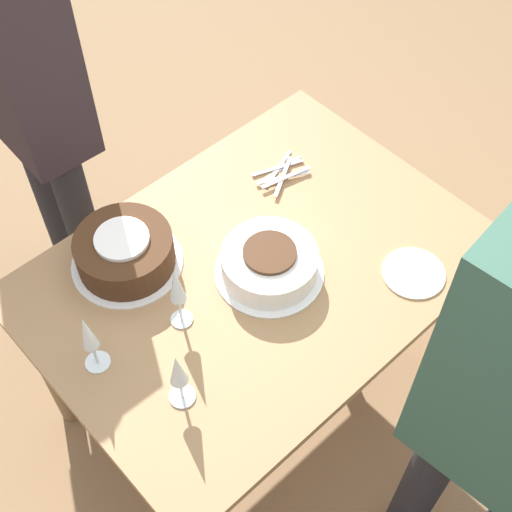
% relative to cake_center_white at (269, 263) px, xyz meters
% --- Properties ---
extents(ground_plane, '(12.00, 12.00, 0.00)m').
position_rel_cake_center_white_xyz_m(ground_plane, '(0.01, -0.04, -0.78)').
color(ground_plane, '#8E6B47').
extents(dining_table, '(1.23, 0.88, 0.74)m').
position_rel_cake_center_white_xyz_m(dining_table, '(0.01, -0.04, -0.17)').
color(dining_table, '#9E754C').
rests_on(dining_table, ground_plane).
extents(cake_center_white, '(0.30, 0.30, 0.10)m').
position_rel_cake_center_white_xyz_m(cake_center_white, '(0.00, 0.00, 0.00)').
color(cake_center_white, white).
rests_on(cake_center_white, dining_table).
extents(cake_front_chocolate, '(0.31, 0.31, 0.11)m').
position_rel_cake_center_white_xyz_m(cake_front_chocolate, '(0.27, -0.29, 0.01)').
color(cake_front_chocolate, white).
rests_on(cake_front_chocolate, dining_table).
extents(wine_glass_near, '(0.06, 0.06, 0.22)m').
position_rel_cake_center_white_xyz_m(wine_glass_near, '(0.27, -0.04, 0.10)').
color(wine_glass_near, silver).
rests_on(wine_glass_near, dining_table).
extents(wine_glass_far, '(0.06, 0.06, 0.21)m').
position_rel_cake_center_white_xyz_m(wine_glass_far, '(0.51, -0.09, 0.09)').
color(wine_glass_far, silver).
rests_on(wine_glass_far, dining_table).
extents(wine_glass_extra, '(0.07, 0.07, 0.19)m').
position_rel_cake_center_white_xyz_m(wine_glass_extra, '(0.41, 0.13, 0.08)').
color(wine_glass_extra, silver).
rests_on(wine_glass_extra, dining_table).
extents(dessert_plate_left, '(0.17, 0.17, 0.01)m').
position_rel_cake_center_white_xyz_m(dessert_plate_left, '(-0.29, 0.27, -0.04)').
color(dessert_plate_left, beige).
rests_on(dessert_plate_left, dining_table).
extents(fork_pile, '(0.19, 0.13, 0.02)m').
position_rel_cake_center_white_xyz_m(fork_pile, '(-0.28, -0.24, -0.03)').
color(fork_pile, silver).
rests_on(fork_pile, dining_table).
extents(person_cutting, '(0.23, 0.41, 1.61)m').
position_rel_cake_center_white_xyz_m(person_cutting, '(0.18, -0.85, 0.19)').
color(person_cutting, '#232328').
rests_on(person_cutting, ground_plane).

